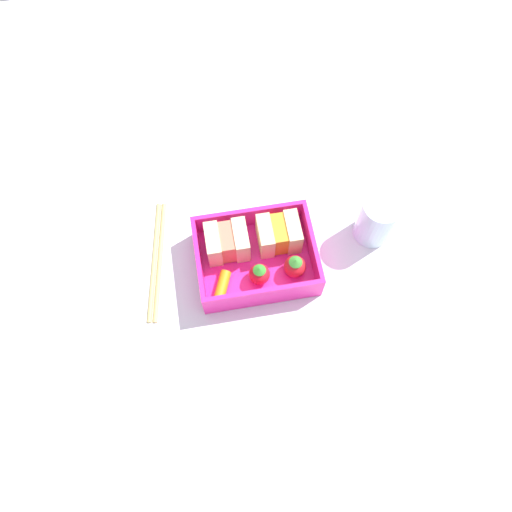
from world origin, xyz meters
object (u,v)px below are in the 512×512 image
Objects in this scene: chopstick_pair at (157,260)px; strawberry_left at (295,266)px; sandwich_center_left at (279,234)px; carrot_stick_far_left at (223,285)px; strawberry_far_left at (260,274)px; drinking_glass at (377,219)px; sandwich_left at (227,242)px.

strawberry_left is at bearing -15.70° from chopstick_pair.
sandwich_center_left is 17.80cm from chopstick_pair.
strawberry_far_left reaches higher than carrot_stick_far_left.
drinking_glass reaches higher than strawberry_far_left.
sandwich_left is at bearing 179.16° from drinking_glass.
strawberry_left is at bearing 3.17° from strawberry_far_left.
drinking_glass reaches higher than strawberry_left.
chopstick_pair is (-10.27, 0.44, -3.12)cm from sandwich_left.
drinking_glass is at bearing 13.04° from carrot_stick_far_left.
chopstick_pair is at bearing 178.63° from drinking_glass.
carrot_stick_far_left is 0.21× the size of chopstick_pair.
strawberry_left is (1.35, -4.86, -0.62)cm from sandwich_center_left.
chopstick_pair is (-18.86, 5.30, -2.50)cm from strawberry_left.
strawberry_far_left is (5.26, 0.43, 0.81)cm from carrot_stick_far_left.
carrot_stick_far_left is 1.07× the size of strawberry_left.
carrot_stick_far_left is 1.12× the size of strawberry_far_left.
drinking_glass is at bearing 19.95° from strawberry_left.
strawberry_left is (10.14, 0.70, 0.89)cm from carrot_stick_far_left.
sandwich_left is at bearing 125.88° from strawberry_far_left.
strawberry_far_left is at bearing -124.55° from sandwich_center_left.
sandwich_left is 21.14cm from drinking_glass.
drinking_glass is at bearing -0.84° from sandwich_left.
sandwich_center_left is at bearing -1.43° from chopstick_pair.
carrot_stick_far_left is 5.34cm from strawberry_far_left.
sandwich_center_left is at bearing 178.71° from drinking_glass.
sandwich_center_left is 13.90cm from drinking_glass.
strawberry_left is 0.20× the size of chopstick_pair.
sandwich_left and sandwich_center_left have the same top height.
carrot_stick_far_left is 10.20cm from strawberry_left.
chopstick_pair is 31.61cm from drinking_glass.
sandwich_left reaches higher than carrot_stick_far_left.
sandwich_left is at bearing -2.45° from chopstick_pair.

